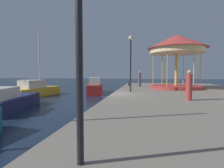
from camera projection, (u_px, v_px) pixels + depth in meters
ground_plane at (112, 104)px, 13.35m from camera, size 120.00×120.00×0.00m
quay_dock at (196, 101)px, 12.30m from camera, size 12.02×29.35×0.80m
motorboat_red at (95, 87)px, 20.28m from camera, size 2.97×5.93×1.87m
motorboat_navy at (7, 101)px, 10.95m from camera, size 2.92×5.38×1.51m
sailboat_yellow at (35, 90)px, 18.04m from camera, size 3.02×5.83×6.91m
carousel at (177, 49)px, 17.57m from camera, size 5.89×5.89×5.43m
lamp_post_mid_promenade at (131, 54)px, 14.33m from camera, size 0.36×0.36×4.62m
bollard_north at (130, 83)px, 23.76m from camera, size 0.24×0.24×0.40m
bollard_center at (129, 84)px, 21.18m from camera, size 0.24×0.24×0.40m
bollard_south at (129, 83)px, 24.42m from camera, size 0.24×0.24×0.40m
person_mid_promenade at (140, 79)px, 20.31m from camera, size 0.34×0.34×1.78m
person_far_corner at (189, 86)px, 9.94m from camera, size 0.34×0.34×1.74m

